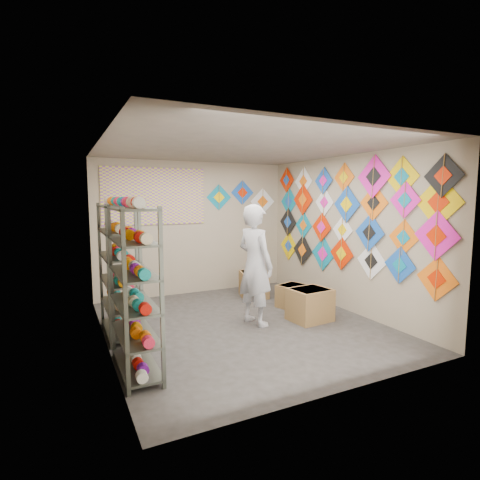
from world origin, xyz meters
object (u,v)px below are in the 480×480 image
carton_b (292,296)px  carton_c (254,284)px  carton_a (310,305)px  shopkeeper (255,265)px  shelf_rack_front (134,290)px  shelf_rack_back (118,270)px

carton_b → carton_c: 0.98m
carton_a → carton_c: 1.69m
shopkeeper → carton_b: (1.04, 0.50, -0.74)m
shelf_rack_front → carton_a: 2.99m
shelf_rack_front → carton_c: shelf_rack_front is taller
shopkeeper → carton_c: size_ratio=3.31×
shelf_rack_front → carton_b: size_ratio=3.82×
shelf_rack_front → carton_b: bearing=23.7°
shelf_rack_back → shopkeeper: shelf_rack_back is taller
shopkeeper → carton_c: shopkeeper is taller
carton_c → shopkeeper: bearing=-101.6°
shopkeeper → carton_c: 1.76m
shopkeeper → carton_a: (0.87, -0.25, -0.68)m
shelf_rack_back → carton_a: 3.03m
shelf_rack_front → carton_b: (3.02, 1.33, -0.75)m
carton_b → shelf_rack_front: bearing=-173.7°
carton_a → carton_c: carton_a is taller
carton_a → shopkeeper: bearing=159.1°
shelf_rack_back → shopkeeper: 2.04m
shelf_rack_front → carton_c: bearing=39.7°
shelf_rack_front → carton_b: 3.38m
carton_b → carton_c: carton_c is taller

